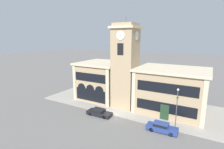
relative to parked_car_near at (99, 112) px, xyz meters
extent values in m
plane|color=#605E5B|center=(2.34, 1.26, -0.67)|extent=(300.00, 300.00, 0.00)
cube|color=gray|center=(2.34, 8.58, -0.60)|extent=(38.56, 14.65, 0.15)
cube|color=tan|center=(2.34, 6.38, 7.45)|extent=(4.49, 4.49, 16.25)
cube|color=beige|center=(2.34, 6.38, 15.80)|extent=(5.19, 5.19, 0.45)
cube|color=tan|center=(2.34, 6.38, 16.33)|extent=(4.13, 4.13, 0.60)
cylinder|color=#4C4C51|center=(2.34, 6.38, 17.23)|extent=(0.10, 0.10, 1.20)
cylinder|color=silver|center=(2.34, 4.08, 14.25)|extent=(1.66, 0.10, 1.66)
cylinder|color=black|center=(2.34, 4.01, 14.25)|extent=(0.13, 0.04, 0.13)
cylinder|color=silver|center=(4.64, 6.38, 14.25)|extent=(0.10, 1.66, 1.66)
cylinder|color=black|center=(4.71, 6.38, 14.25)|extent=(0.04, 0.13, 0.13)
cube|color=black|center=(2.34, 4.09, 11.72)|extent=(1.26, 0.10, 2.20)
cube|color=tan|center=(-5.04, 9.02, 3.51)|extent=(9.67, 9.77, 8.36)
cube|color=beige|center=(-5.04, 9.02, 7.92)|extent=(10.37, 10.47, 0.45)
cube|color=beige|center=(-9.53, 4.07, 3.51)|extent=(0.70, 0.16, 8.36)
cube|color=beige|center=(-0.56, 4.07, 3.51)|extent=(0.70, 0.16, 8.36)
cube|color=black|center=(-5.04, 4.09, 5.35)|extent=(7.93, 0.10, 1.84)
cube|color=black|center=(-5.04, 4.09, 1.34)|extent=(7.74, 0.10, 2.68)
cylinder|color=black|center=(-7.46, 4.08, 2.67)|extent=(2.13, 0.06, 2.13)
cylinder|color=black|center=(-5.04, 4.08, 2.67)|extent=(2.13, 0.06, 2.13)
cylinder|color=black|center=(-2.62, 4.08, 2.67)|extent=(2.13, 0.06, 2.13)
cube|color=tan|center=(11.25, 9.02, 3.46)|extent=(12.73, 9.77, 8.26)
cube|color=beige|center=(11.25, 9.02, 7.81)|extent=(13.43, 10.47, 0.45)
cube|color=beige|center=(5.24, 4.07, 3.46)|extent=(0.70, 0.16, 8.26)
cube|color=beige|center=(17.27, 4.07, 3.46)|extent=(0.70, 0.16, 8.26)
cube|color=black|center=(11.25, 4.09, 5.28)|extent=(10.44, 0.10, 1.82)
cube|color=#1E3823|center=(11.25, 4.08, 0.82)|extent=(1.50, 0.12, 2.97)
cube|color=black|center=(11.25, 4.09, 1.71)|extent=(10.44, 0.10, 1.85)
cube|color=black|center=(0.07, 0.00, -0.19)|extent=(4.88, 2.01, 0.61)
cube|color=black|center=(-0.12, 0.00, 0.35)|extent=(2.36, 1.75, 0.49)
cube|color=black|center=(-0.12, 0.00, 0.35)|extent=(2.27, 1.79, 0.36)
cylinder|color=black|center=(1.55, 0.87, -0.35)|extent=(0.65, 0.24, 0.64)
cylinder|color=black|center=(1.59, -0.79, -0.35)|extent=(0.65, 0.24, 0.64)
cylinder|color=black|center=(-1.45, 0.79, -0.35)|extent=(0.65, 0.24, 0.64)
cylinder|color=black|center=(-1.41, -0.87, -0.35)|extent=(0.65, 0.24, 0.64)
cube|color=navy|center=(11.90, 0.00, -0.12)|extent=(4.83, 1.86, 0.73)
cube|color=navy|center=(11.71, 0.00, 0.52)|extent=(2.34, 1.62, 0.55)
cube|color=black|center=(11.71, 0.00, 0.52)|extent=(2.25, 1.66, 0.41)
cylinder|color=black|center=(13.36, 0.80, -0.33)|extent=(0.68, 0.24, 0.68)
cylinder|color=black|center=(13.40, -0.72, -0.33)|extent=(0.68, 0.24, 0.68)
cylinder|color=black|center=(10.39, 0.72, -0.33)|extent=(0.68, 0.24, 0.68)
cylinder|color=black|center=(10.43, -0.80, -0.33)|extent=(0.68, 0.24, 0.68)
cylinder|color=#4C4C51|center=(13.52, 2.02, 2.61)|extent=(0.12, 0.12, 6.27)
sphere|color=silver|center=(13.52, 2.02, 5.93)|extent=(0.36, 0.36, 0.36)
camera|label=1|loc=(17.54, -25.62, 13.79)|focal=28.00mm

